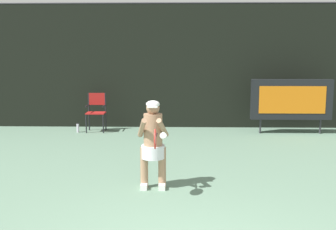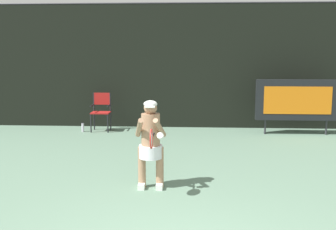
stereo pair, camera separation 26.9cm
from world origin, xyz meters
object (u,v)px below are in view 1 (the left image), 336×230
object	(u,v)px
umpire_chair	(96,110)
tennis_racket	(155,139)
scoreboard	(291,100)
water_bottle	(78,128)
tennis_player	(153,141)

from	to	relation	value
umpire_chair	tennis_racket	world-z (taller)	tennis_racket
scoreboard	water_bottle	xyz separation A→B (m)	(-5.92, 0.01, -0.82)
scoreboard	umpire_chair	distance (m)	5.44
water_bottle	tennis_player	distance (m)	5.35
water_bottle	tennis_player	xyz separation A→B (m)	(2.41, -4.73, 0.68)
umpire_chair	tennis_racket	xyz separation A→B (m)	(1.98, -5.43, 0.33)
scoreboard	tennis_racket	distance (m)	6.27
scoreboard	tennis_player	bearing A→B (deg)	-126.66
tennis_player	tennis_racket	xyz separation A→B (m)	(0.07, -0.52, 0.15)
water_bottle	tennis_racket	xyz separation A→B (m)	(2.48, -5.25, 0.83)
umpire_chair	water_bottle	size ratio (longest dim) A/B	4.08
tennis_player	water_bottle	bearing A→B (deg)	117.01
scoreboard	umpire_chair	world-z (taller)	scoreboard
umpire_chair	tennis_player	bearing A→B (deg)	-68.71
scoreboard	water_bottle	bearing A→B (deg)	179.89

